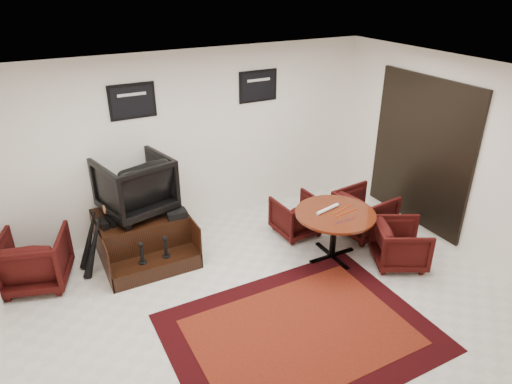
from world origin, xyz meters
The scene contains 16 objects.
ground centered at (0.00, 0.00, 0.00)m, with size 6.00×6.00×0.00m, color silver.
room_shell centered at (0.41, 0.12, 1.79)m, with size 6.02×5.02×2.81m.
area_rug centered at (0.05, -0.55, 0.01)m, with size 2.97×2.23×0.01m.
shine_podium centered at (-1.10, 1.91, 0.30)m, with size 1.25×1.29×0.64m.
shine_chair centered at (-1.10, 2.05, 1.11)m, with size 0.91×0.85×0.94m, color black.
shoes_pair centered at (-1.58, 1.86, 0.69)m, with size 0.25×0.29×0.09m.
polish_kit centered at (-0.65, 1.64, 0.69)m, with size 0.28×0.19×0.10m, color black.
umbrella_black centered at (-1.83, 1.70, 0.44)m, with size 0.33×0.12×0.89m, color black, non-canonical shape.
umbrella_hooked centered at (-1.84, 1.95, 0.44)m, with size 0.33×0.12×0.88m, color black, non-canonical shape.
armchair_side centered at (-2.55, 1.88, 0.41)m, with size 0.80×0.75×0.82m, color black.
meeting_table centered at (1.31, 0.56, 0.65)m, with size 1.13×1.13×0.74m.
table_chair_back centered at (1.21, 1.39, 0.34)m, with size 0.66×0.62×0.68m, color black.
table_chair_window centered at (2.16, 0.89, 0.39)m, with size 0.76×0.71×0.78m, color black.
table_chair_corner centered at (2.05, -0.03, 0.36)m, with size 0.69×0.65×0.71m, color black.
paper_roll centered at (1.25, 0.66, 0.76)m, with size 0.05×0.05×0.42m, color white.
table_clutter centered at (1.41, 0.48, 0.74)m, with size 0.57×0.37×0.01m.
Camera 1 is at (-2.30, -3.90, 3.80)m, focal length 32.00 mm.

